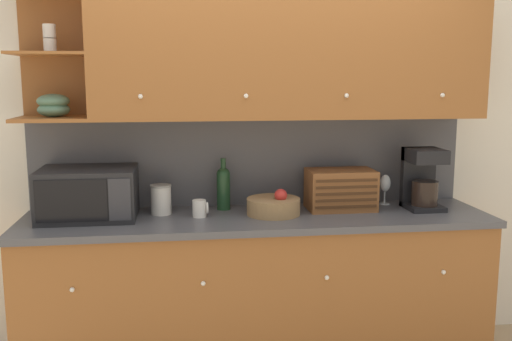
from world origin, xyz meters
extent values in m
plane|color=tan|center=(0.00, 0.00, 0.00)|extent=(24.00, 24.00, 0.00)
cube|color=silver|center=(0.00, 0.03, 1.30)|extent=(5.13, 0.06, 2.60)
cube|color=#935628|center=(0.00, -0.31, 0.45)|extent=(2.73, 0.61, 0.89)
cube|color=#4C4C51|center=(0.00, -0.32, 0.91)|extent=(2.75, 0.64, 0.04)
sphere|color=white|center=(-1.02, -0.62, 0.64)|extent=(0.03, 0.03, 0.03)
sphere|color=white|center=(-0.34, -0.62, 0.64)|extent=(0.03, 0.03, 0.03)
sphere|color=white|center=(0.34, -0.62, 0.64)|extent=(0.03, 0.03, 0.03)
sphere|color=white|center=(1.02, -0.62, 0.64)|extent=(0.03, 0.03, 0.03)
cube|color=#4C4C51|center=(0.00, -0.01, 1.21)|extent=(2.73, 0.01, 0.56)
cube|color=#935628|center=(0.21, -0.19, 1.88)|extent=(2.31, 0.38, 0.77)
cube|color=#935628|center=(-1.15, -0.01, 1.88)|extent=(0.42, 0.02, 0.77)
cube|color=#935628|center=(-1.15, -0.19, 1.51)|extent=(0.42, 0.38, 0.02)
cube|color=#935628|center=(-1.15, -0.19, 1.87)|extent=(0.42, 0.38, 0.02)
sphere|color=white|center=(-0.66, -0.38, 1.64)|extent=(0.03, 0.03, 0.03)
sphere|color=white|center=(-0.08, -0.38, 1.64)|extent=(0.03, 0.03, 0.03)
sphere|color=white|center=(0.50, -0.38, 1.64)|extent=(0.03, 0.03, 0.03)
sphere|color=white|center=(1.08, -0.38, 1.64)|extent=(0.03, 0.03, 0.03)
ellipsoid|color=slate|center=(-1.15, -0.19, 1.56)|extent=(0.18, 0.18, 0.08)
ellipsoid|color=slate|center=(-1.15, -0.19, 1.61)|extent=(0.18, 0.18, 0.08)
cylinder|color=silver|center=(-1.15, -0.19, 1.91)|extent=(0.07, 0.07, 0.08)
cylinder|color=silver|center=(-1.15, -0.19, 1.99)|extent=(0.07, 0.07, 0.08)
cube|color=black|center=(-0.98, -0.24, 1.08)|extent=(0.54, 0.40, 0.29)
cube|color=black|center=(-1.04, -0.44, 1.08)|extent=(0.38, 0.01, 0.23)
cube|color=#2D2D33|center=(-0.78, -0.44, 1.08)|extent=(0.12, 0.01, 0.23)
cylinder|color=silver|center=(-0.57, -0.20, 1.02)|extent=(0.12, 0.12, 0.17)
cylinder|color=gray|center=(-0.57, -0.20, 1.11)|extent=(0.13, 0.13, 0.01)
cylinder|color=silver|center=(-0.35, -0.30, 0.98)|extent=(0.08, 0.08, 0.10)
torus|color=silver|center=(-0.30, -0.30, 0.99)|extent=(0.01, 0.07, 0.07)
cylinder|color=#19381E|center=(-0.19, -0.12, 1.04)|extent=(0.08, 0.08, 0.22)
sphere|color=#19381E|center=(-0.19, -0.12, 1.15)|extent=(0.08, 0.08, 0.08)
cylinder|color=#19381E|center=(-0.19, -0.12, 1.21)|extent=(0.03, 0.03, 0.08)
cylinder|color=#937047|center=(0.09, -0.30, 0.98)|extent=(0.32, 0.32, 0.10)
sphere|color=red|center=(0.13, -0.32, 1.05)|extent=(0.08, 0.08, 0.08)
cube|color=brown|center=(0.52, -0.21, 1.06)|extent=(0.41, 0.26, 0.25)
cube|color=#432713|center=(0.52, -0.35, 0.98)|extent=(0.37, 0.01, 0.02)
cube|color=#432713|center=(0.52, -0.35, 1.02)|extent=(0.37, 0.01, 0.02)
cube|color=#432713|center=(0.52, -0.35, 1.06)|extent=(0.37, 0.01, 0.02)
cube|color=#432713|center=(0.52, -0.35, 1.10)|extent=(0.37, 0.01, 0.02)
cube|color=#432713|center=(0.52, -0.35, 1.13)|extent=(0.37, 0.01, 0.02)
cylinder|color=silver|center=(0.85, -0.12, 0.94)|extent=(0.07, 0.07, 0.01)
cylinder|color=silver|center=(0.85, -0.12, 0.98)|extent=(0.01, 0.01, 0.08)
ellipsoid|color=silver|center=(0.85, -0.12, 1.07)|extent=(0.07, 0.07, 0.11)
cube|color=black|center=(1.03, -0.28, 0.95)|extent=(0.21, 0.24, 0.03)
cylinder|color=black|center=(1.03, -0.30, 1.04)|extent=(0.16, 0.16, 0.15)
cube|color=black|center=(1.03, -0.19, 1.12)|extent=(0.21, 0.05, 0.38)
cube|color=black|center=(1.03, -0.28, 1.27)|extent=(0.21, 0.24, 0.08)
camera|label=1|loc=(-0.45, -3.55, 1.74)|focal=40.00mm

